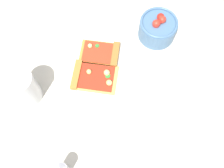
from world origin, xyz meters
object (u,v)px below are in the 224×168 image
(pizza_slice_near, at_px, (92,77))
(paper_napkin, at_px, (202,85))
(salad_bowl, at_px, (157,27))
(soda_glass, at_px, (24,88))
(plate, at_px, (97,68))
(pizza_slice_far, at_px, (102,53))

(pizza_slice_near, height_order, paper_napkin, pizza_slice_near)
(salad_bowl, height_order, paper_napkin, salad_bowl)
(salad_bowl, height_order, soda_glass, soda_glass)
(pizza_slice_near, bearing_deg, plate, -146.74)
(salad_bowl, bearing_deg, soda_glass, -8.41)
(plate, distance_m, paper_napkin, 0.33)
(pizza_slice_far, relative_size, soda_glass, 1.20)
(salad_bowl, relative_size, paper_napkin, 0.76)
(pizza_slice_near, height_order, soda_glass, soda_glass)
(pizza_slice_far, relative_size, paper_napkin, 0.92)
(soda_glass, bearing_deg, pizza_slice_far, 174.20)
(salad_bowl, bearing_deg, plate, -3.12)
(plate, xyz_separation_m, pizza_slice_far, (-0.04, -0.03, 0.01))
(plate, height_order, paper_napkin, plate)
(pizza_slice_near, height_order, salad_bowl, salad_bowl)
(pizza_slice_far, distance_m, soda_glass, 0.26)
(plate, relative_size, soda_glass, 2.21)
(plate, distance_m, soda_glass, 0.23)
(soda_glass, bearing_deg, salad_bowl, 171.59)
(pizza_slice_far, distance_m, paper_napkin, 0.33)
(pizza_slice_near, xyz_separation_m, paper_napkin, (-0.26, 0.22, -0.02))
(pizza_slice_near, bearing_deg, paper_napkin, 139.76)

